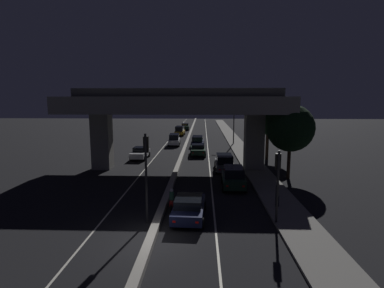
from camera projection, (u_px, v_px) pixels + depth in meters
name	position (u px, v px, depth m)	size (l,w,h in m)	color
ground_plane	(151.00, 243.00, 15.69)	(200.00, 200.00, 0.00)	black
lane_line_left_inner	(166.00, 144.00, 50.40)	(0.12, 126.00, 0.00)	beige
lane_line_right_inner	(207.00, 144.00, 50.15)	(0.12, 126.00, 0.00)	beige
median_divider	(187.00, 143.00, 50.25)	(0.48, 126.00, 0.33)	gray
sidewalk_right	(242.00, 151.00, 43.05)	(2.64, 126.00, 0.16)	slate
elevated_overpass	(177.00, 108.00, 31.21)	(22.17, 10.24, 8.57)	gray
traffic_light_left_of_median	(146.00, 163.00, 17.75)	(0.30, 0.49, 5.47)	black
traffic_light_right_of_median	(278.00, 174.00, 17.57)	(0.30, 0.49, 4.51)	black
street_lamp	(232.00, 117.00, 48.95)	(1.89, 0.32, 7.59)	#2D2D30
car_dark_blue_lead	(189.00, 207.00, 18.77)	(2.17, 4.41, 1.44)	#141938
car_dark_green_second	(233.00, 177.00, 25.18)	(2.04, 3.99, 1.81)	black
car_grey_third	(224.00, 162.00, 31.43)	(1.98, 4.73, 1.67)	#515459
car_dark_green_fourth	(198.00, 150.00, 39.94)	(2.17, 4.34, 1.49)	black
car_dark_blue_fifth	(198.00, 141.00, 47.64)	(2.14, 4.45, 1.61)	#141938
car_white_lead_oncoming	(140.00, 153.00, 37.64)	(2.01, 4.23, 1.48)	silver
car_white_second_oncoming	(174.00, 139.00, 48.45)	(1.97, 4.42, 1.88)	silver
car_taxi_yellow_third_oncoming	(180.00, 131.00, 61.55)	(2.06, 4.23, 1.95)	gold
car_dark_green_fourth_oncoming	(185.00, 127.00, 73.10)	(2.15, 4.76, 1.51)	black
motorcycle_red_filtering_near	(172.00, 200.00, 20.41)	(0.32, 1.76, 1.44)	black
pedestrian_on_sidewalk	(277.00, 194.00, 20.45)	(0.31, 0.31, 1.64)	black
roadside_tree_kerbside_near	(290.00, 128.00, 27.59)	(4.38, 4.38, 7.00)	#2D2116
roadside_tree_kerbside_mid	(268.00, 116.00, 36.55)	(4.55, 4.55, 7.64)	#2D2116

